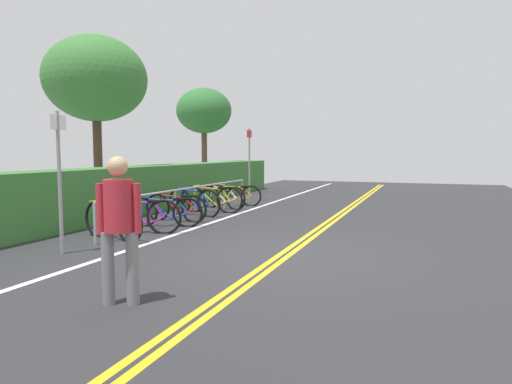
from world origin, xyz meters
The scene contains 19 objects.
ground_plane centered at (0.00, 0.00, -0.03)m, with size 37.47×11.71×0.05m, color #2B2B2D.
centre_line_yellow_inner centered at (0.00, -0.08, 0.00)m, with size 33.72×0.10×0.00m, color gold.
centre_line_yellow_outer centered at (0.00, 0.08, 0.00)m, with size 33.72×0.10×0.00m, color gold.
bike_lane_stripe_white centered at (0.00, 2.63, 0.00)m, with size 33.72×0.12×0.00m, color white.
bike_rack centered at (3.00, 3.46, 0.59)m, with size 7.09×0.05×0.79m.
bicycle_0 centered at (0.04, 3.51, 0.36)m, with size 0.56×1.67×0.77m.
bicycle_1 centered at (0.77, 3.41, 0.36)m, with size 0.60×1.75×0.76m.
bicycle_2 centered at (1.69, 3.36, 0.33)m, with size 0.64×1.65×0.71m.
bicycle_3 centered at (2.49, 3.56, 0.33)m, with size 0.46×1.71×0.71m.
bicycle_4 centered at (3.47, 3.59, 0.36)m, with size 0.49×1.70×0.77m.
bicycle_5 centered at (4.23, 3.46, 0.37)m, with size 0.46×1.85×0.78m.
bicycle_6 centered at (5.12, 3.51, 0.34)m, with size 0.57×1.64×0.73m.
bicycle_7 centered at (6.00, 3.49, 0.32)m, with size 0.46×1.72×0.69m.
pedestrian centered at (-3.05, 0.99, 0.94)m, with size 0.32×0.47×1.64m.
sign_post_near centered at (-1.31, 3.48, 1.41)m, with size 0.36×0.06×2.34m.
sign_post_far centered at (7.23, 3.49, 1.47)m, with size 0.36×0.06×2.47m.
hedge_backdrop centered at (4.50, 5.37, 0.64)m, with size 16.04×1.05×1.29m, color #387533.
tree_mid centered at (4.29, 7.33, 3.87)m, with size 3.08×3.08×5.17m.
tree_far_right centered at (10.82, 7.02, 3.43)m, with size 2.40×2.40×4.44m.
Camera 1 is at (-7.13, -2.14, 1.69)m, focal length 31.98 mm.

